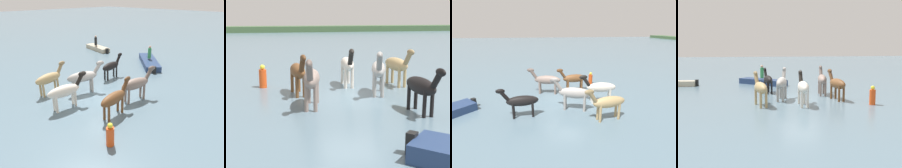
{
  "view_description": "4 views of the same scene",
  "coord_description": "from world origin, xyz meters",
  "views": [
    {
      "loc": [
        -8.73,
        8.04,
        6.05
      ],
      "look_at": [
        -0.4,
        -0.47,
        0.86
      ],
      "focal_mm": 32.55,
      "sensor_mm": 36.0,
      "label": 1
    },
    {
      "loc": [
        -3.47,
        -13.44,
        3.48
      ],
      "look_at": [
        -0.71,
        -0.68,
        0.79
      ],
      "focal_mm": 53.6,
      "sensor_mm": 36.0,
      "label": 2
    },
    {
      "loc": [
        11.46,
        -1.58,
        5.02
      ],
      "look_at": [
        -0.34,
        0.05,
        1.2
      ],
      "focal_mm": 28.21,
      "sensor_mm": 36.0,
      "label": 3
    },
    {
      "loc": [
        4.42,
        18.8,
        3.4
      ],
      "look_at": [
        0.77,
        0.15,
        1.0
      ],
      "focal_mm": 46.77,
      "sensor_mm": 36.0,
      "label": 4
    }
  ],
  "objects": [
    {
      "name": "ground_plane",
      "position": [
        0.0,
        0.0,
        0.0
      ],
      "size": [
        172.71,
        172.71,
        0.0
      ],
      "primitive_type": "plane",
      "color": "slate"
    },
    {
      "name": "horse_rear_stallion",
      "position": [
        -1.83,
        -1.15,
        1.12
      ],
      "size": [
        0.99,
        2.62,
        2.03
      ],
      "rotation": [
        0.0,
        0.0,
        4.51
      ],
      "color": "gray",
      "rests_on": "ground_plane"
    },
    {
      "name": "buoy_channel_marker",
      "position": [
        -3.67,
        2.99,
        0.51
      ],
      "size": [
        0.36,
        0.36,
        1.14
      ],
      "color": "#E54C19",
      "rests_on": "ground_plane"
    },
    {
      "name": "person_helmsman_aft",
      "position": [
        1.83,
        -7.82,
        1.14
      ],
      "size": [
        0.32,
        0.32,
        1.19
      ],
      "color": "#338C4C",
      "rests_on": "boat_motor_center"
    },
    {
      "name": "person_spotter_bow",
      "position": [
        9.6,
        -7.91,
        1.11
      ],
      "size": [
        0.32,
        0.32,
        1.19
      ],
      "color": "black",
      "rests_on": "boat_dinghy_port"
    },
    {
      "name": "horse_pinto_flank",
      "position": [
        1.36,
        0.41,
        1.13
      ],
      "size": [
        1.2,
        2.63,
        2.05
      ],
      "rotation": [
        0.0,
        0.0,
        4.41
      ],
      "color": "#9E9993",
      "rests_on": "ground_plane"
    },
    {
      "name": "boat_motor_center",
      "position": [
        1.75,
        -7.74,
        0.17
      ],
      "size": [
        4.25,
        4.26,
        0.74
      ],
      "rotation": [
        0.0,
        0.0,
        5.5
      ],
      "color": "navy",
      "rests_on": "ground_plane"
    },
    {
      "name": "horse_mid_herd",
      "position": [
        -2.13,
        1.09,
        1.06
      ],
      "size": [
        0.76,
        2.5,
        1.93
      ],
      "rotation": [
        0.0,
        0.0,
        4.81
      ],
      "color": "brown",
      "rests_on": "ground_plane"
    },
    {
      "name": "horse_dun_straggler",
      "position": [
        0.45,
        2.45,
        1.1
      ],
      "size": [
        0.76,
        2.57,
        1.99
      ],
      "rotation": [
        0.0,
        0.0,
        4.62
      ],
      "color": "silver",
      "rests_on": "ground_plane"
    },
    {
      "name": "horse_gray_outer",
      "position": [
        1.89,
        -2.75,
        1.0
      ],
      "size": [
        0.69,
        2.35,
        1.82
      ],
      "rotation": [
        0.0,
        0.0,
        4.8
      ],
      "color": "black",
      "rests_on": "ground_plane"
    },
    {
      "name": "boat_dinghy_port",
      "position": [
        9.48,
        -8.09,
        0.16
      ],
      "size": [
        3.98,
        1.57,
        0.71
      ],
      "rotation": [
        0.0,
        0.0,
        6.14
      ],
      "color": "#B7AD93",
      "rests_on": "ground_plane"
    },
    {
      "name": "horse_dark_mare",
      "position": [
        2.9,
        2.06,
        1.07
      ],
      "size": [
        0.88,
        2.52,
        1.94
      ],
      "rotation": [
        0.0,
        0.0,
        4.87
      ],
      "color": "tan",
      "rests_on": "ground_plane"
    }
  ]
}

